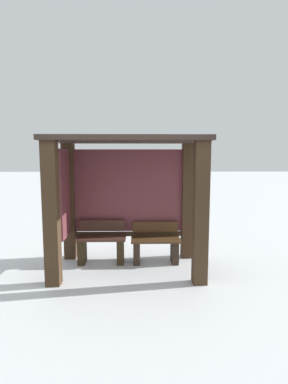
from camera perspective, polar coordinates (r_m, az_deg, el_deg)
name	(u,v)px	position (r m, az deg, el deg)	size (l,w,h in m)	color
ground_plane	(128,269)	(5.48, -3.02, -14.30)	(60.00, 60.00, 0.00)	silver
bus_shelter	(123,183)	(5.30, -4.02, 1.69)	(2.58, 1.54, 2.29)	#3D2A1A
bench_left_inside	(101,245)	(5.72, -8.06, -9.83)	(0.91, 0.39, 0.77)	#41281F
bench_center_inside	(156,246)	(5.70, 2.20, -10.09)	(0.91, 0.42, 0.73)	#462E18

